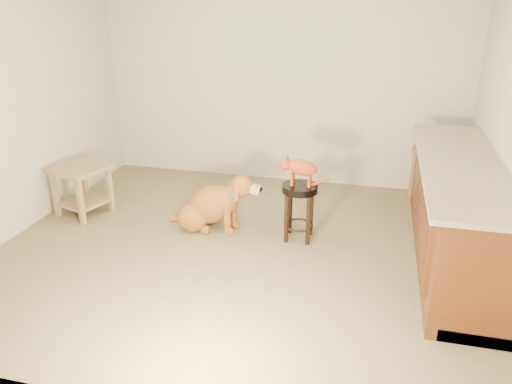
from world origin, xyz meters
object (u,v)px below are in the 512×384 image
(padded_stool, at_px, (299,201))
(golden_retriever, at_px, (212,206))
(wood_stool, at_px, (427,173))
(tabby_kitten, at_px, (299,168))
(side_table, at_px, (82,183))

(padded_stool, height_order, golden_retriever, golden_retriever)
(wood_stool, bearing_deg, golden_retriever, -149.49)
(padded_stool, bearing_deg, wood_stool, 45.87)
(golden_retriever, xyz_separation_m, tabby_kitten, (0.90, -0.02, 0.49))
(padded_stool, height_order, tabby_kitten, tabby_kitten)
(padded_stool, xyz_separation_m, wood_stool, (1.27, 1.31, -0.06))
(padded_stool, distance_m, side_table, 2.39)
(side_table, xyz_separation_m, tabby_kitten, (2.38, -0.03, 0.38))
(tabby_kitten, bearing_deg, side_table, 179.00)
(side_table, distance_m, tabby_kitten, 2.41)
(padded_stool, xyz_separation_m, golden_retriever, (-0.91, 0.02, -0.16))
(padded_stool, relative_size, side_table, 0.86)
(side_table, height_order, golden_retriever, golden_retriever)
(padded_stool, relative_size, wood_stool, 0.86)
(wood_stool, height_order, golden_retriever, wood_stool)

